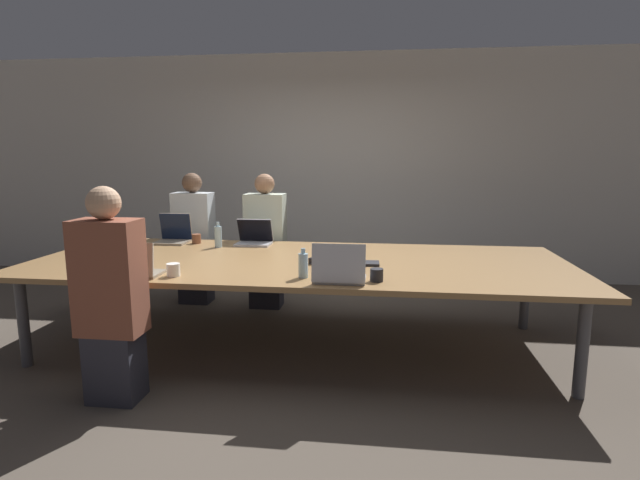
# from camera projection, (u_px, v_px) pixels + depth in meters

# --- Properties ---
(ground_plane) EXTENTS (24.00, 24.00, 0.00)m
(ground_plane) POSITION_uv_depth(u_px,v_px,m) (299.00, 345.00, 4.16)
(ground_plane) COLOR brown
(curtain_wall) EXTENTS (12.00, 0.06, 2.80)m
(curtain_wall) POSITION_uv_depth(u_px,v_px,m) (331.00, 168.00, 6.32)
(curtain_wall) COLOR beige
(curtain_wall) RESTS_ON ground_plane
(conference_table) EXTENTS (4.29, 1.69, 0.73)m
(conference_table) POSITION_uv_depth(u_px,v_px,m) (299.00, 265.00, 4.04)
(conference_table) COLOR #9E7547
(conference_table) RESTS_ON ground_plane
(laptop_near_left) EXTENTS (0.33, 0.25, 0.25)m
(laptop_near_left) POSITION_uv_depth(u_px,v_px,m) (135.00, 266.00, 3.47)
(laptop_near_left) COLOR gray
(laptop_near_left) RESTS_ON conference_table
(person_near_left) EXTENTS (0.40, 0.24, 1.38)m
(person_near_left) POSITION_uv_depth(u_px,v_px,m) (111.00, 300.00, 3.13)
(person_near_left) COLOR #2D2D38
(person_near_left) RESTS_ON ground_plane
(cup_near_left) EXTENTS (0.09, 0.09, 0.09)m
(cup_near_left) POSITION_uv_depth(u_px,v_px,m) (173.00, 270.00, 3.49)
(cup_near_left) COLOR white
(cup_near_left) RESTS_ON conference_table
(bottle_near_left) EXTENTS (0.07, 0.07, 0.23)m
(bottle_near_left) POSITION_uv_depth(u_px,v_px,m) (107.00, 257.00, 3.65)
(bottle_near_left) COLOR #ADD1E0
(bottle_near_left) RESTS_ON conference_table
(laptop_near_midright) EXTENTS (0.35, 0.27, 0.27)m
(laptop_near_midright) POSITION_uv_depth(u_px,v_px,m) (339.00, 271.00, 3.31)
(laptop_near_midright) COLOR silver
(laptop_near_midright) RESTS_ON conference_table
(cup_near_midright) EXTENTS (0.09, 0.09, 0.09)m
(cup_near_midright) POSITION_uv_depth(u_px,v_px,m) (377.00, 275.00, 3.35)
(cup_near_midright) COLOR #232328
(cup_near_midright) RESTS_ON conference_table
(bottle_near_midright) EXTENTS (0.07, 0.07, 0.21)m
(bottle_near_midright) POSITION_uv_depth(u_px,v_px,m) (303.00, 265.00, 3.44)
(bottle_near_midright) COLOR #ADD1E0
(bottle_near_midright) RESTS_ON conference_table
(laptop_far_left) EXTENTS (0.31, 0.27, 0.28)m
(laptop_far_left) POSITION_uv_depth(u_px,v_px,m) (174.00, 234.00, 4.83)
(laptop_far_left) COLOR gray
(laptop_far_left) RESTS_ON conference_table
(person_far_left) EXTENTS (0.40, 0.24, 1.38)m
(person_far_left) POSITION_uv_depth(u_px,v_px,m) (194.00, 241.00, 5.26)
(person_far_left) COLOR #2D2D38
(person_far_left) RESTS_ON ground_plane
(cup_far_left) EXTENTS (0.09, 0.09, 0.09)m
(cup_far_left) POSITION_uv_depth(u_px,v_px,m) (196.00, 239.00, 4.78)
(cup_far_left) COLOR brown
(cup_far_left) RESTS_ON conference_table
(laptop_far_midleft) EXTENTS (0.33, 0.25, 0.24)m
(laptop_far_midleft) POSITION_uv_depth(u_px,v_px,m) (254.00, 237.00, 4.72)
(laptop_far_midleft) COLOR #B7B7BC
(laptop_far_midleft) RESTS_ON conference_table
(person_far_midleft) EXTENTS (0.40, 0.24, 1.38)m
(person_far_midleft) POSITION_uv_depth(u_px,v_px,m) (266.00, 244.00, 5.11)
(person_far_midleft) COLOR #2D2D38
(person_far_midleft) RESTS_ON ground_plane
(bottle_far_midleft) EXTENTS (0.07, 0.07, 0.23)m
(bottle_far_midleft) POSITION_uv_depth(u_px,v_px,m) (218.00, 236.00, 4.57)
(bottle_far_midleft) COLOR #ADD1E0
(bottle_far_midleft) RESTS_ON conference_table
(stapler) EXTENTS (0.10, 0.16, 0.05)m
(stapler) POSITION_uv_depth(u_px,v_px,m) (316.00, 260.00, 3.92)
(stapler) COLOR black
(stapler) RESTS_ON conference_table
(notebook) EXTENTS (0.17, 0.15, 0.02)m
(notebook) POSITION_uv_depth(u_px,v_px,m) (369.00, 263.00, 3.86)
(notebook) COLOR #232328
(notebook) RESTS_ON conference_table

